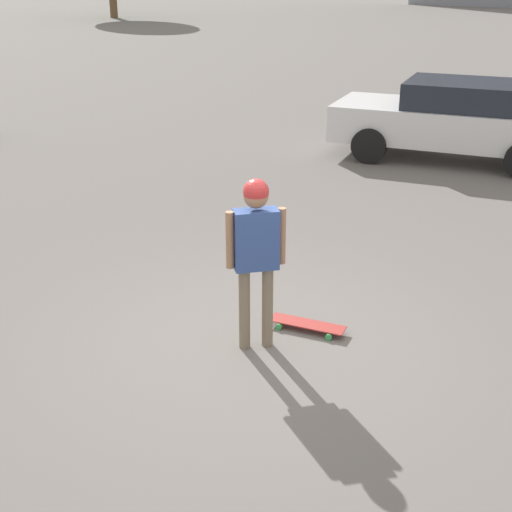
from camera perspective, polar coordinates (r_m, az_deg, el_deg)
name	(u,v)px	position (r m, az deg, el deg)	size (l,w,h in m)	color
ground_plane	(256,346)	(7.28, 0.00, -7.20)	(220.00, 220.00, 0.00)	slate
person	(256,242)	(6.79, 0.00, 1.11)	(0.44, 0.44, 1.76)	#7A6B56
skateboard	(307,324)	(7.56, 4.12, -5.48)	(0.83, 0.36, 0.08)	#A5332D
car_parked_near	(454,119)	(14.44, 15.58, 10.52)	(4.76, 2.62, 1.51)	silver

